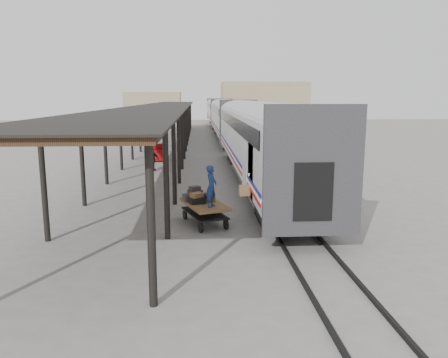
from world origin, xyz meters
TOP-DOWN VIEW (x-y plane):
  - ground at (0.00, 0.00)m, footprint 160.00×160.00m
  - train at (3.19, 33.79)m, footprint 3.45×76.01m
  - canopy at (-3.40, 24.00)m, footprint 4.90×64.30m
  - rails at (3.20, 34.00)m, footprint 1.54×150.00m
  - building_far at (14.00, 78.00)m, footprint 18.00×10.00m
  - building_left at (-10.00, 82.00)m, footprint 12.00×8.00m
  - baggage_cart at (-0.03, -0.32)m, footprint 1.97×2.68m
  - suitcase_stack at (-0.25, 0.00)m, footprint 1.32×1.39m
  - luggage_tug at (-3.29, 17.20)m, footprint 1.06×1.54m
  - porter at (0.22, -0.97)m, footprint 0.54×0.66m
  - pedestrian at (-3.31, 12.63)m, footprint 0.97×0.66m

SIDE VIEW (x-z plane):
  - ground at x=0.00m, z-range 0.00..0.00m
  - rails at x=3.20m, z-range 0.00..0.12m
  - luggage_tug at x=-3.29m, z-range -0.05..1.22m
  - baggage_cart at x=-0.03m, z-range 0.22..1.08m
  - pedestrian at x=-3.31m, z-range 0.00..1.54m
  - suitcase_stack at x=-0.25m, z-range 0.76..1.33m
  - porter at x=0.22m, z-range 0.86..2.42m
  - train at x=3.19m, z-range 0.69..4.70m
  - building_left at x=-10.00m, z-range 0.00..6.00m
  - building_far at x=14.00m, z-range 0.00..8.00m
  - canopy at x=-3.40m, z-range 1.93..6.08m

